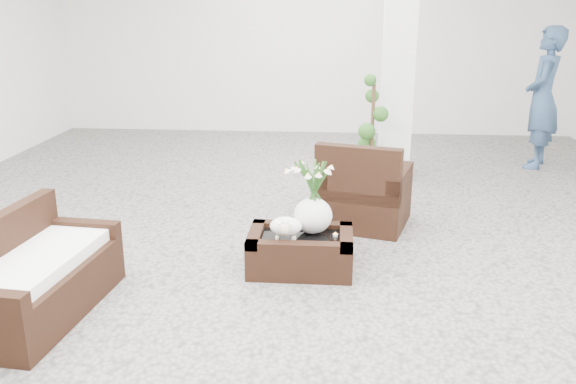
# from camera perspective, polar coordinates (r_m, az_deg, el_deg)

# --- Properties ---
(ground) EXTENTS (11.00, 11.00, 0.00)m
(ground) POSITION_cam_1_polar(r_m,az_deg,el_deg) (5.76, 0.08, -5.60)
(ground) COLOR gray
(ground) RESTS_ON ground
(column) EXTENTS (0.40, 0.40, 3.50)m
(column) POSITION_cam_1_polar(r_m,az_deg,el_deg) (8.13, 10.43, 13.64)
(column) COLOR white
(column) RESTS_ON ground
(coffee_table) EXTENTS (0.90, 0.60, 0.31)m
(coffee_table) POSITION_cam_1_polar(r_m,az_deg,el_deg) (5.33, 1.18, -5.73)
(coffee_table) COLOR black
(coffee_table) RESTS_ON ground
(sheep_figurine) EXTENTS (0.28, 0.23, 0.21)m
(sheep_figurine) POSITION_cam_1_polar(r_m,az_deg,el_deg) (5.15, -0.20, -3.45)
(sheep_figurine) COLOR white
(sheep_figurine) RESTS_ON coffee_table
(planter_narcissus) EXTENTS (0.44, 0.44, 0.80)m
(planter_narcissus) POSITION_cam_1_polar(r_m,az_deg,el_deg) (5.23, 2.38, 0.29)
(planter_narcissus) COLOR white
(planter_narcissus) RESTS_ON coffee_table
(tealight) EXTENTS (0.04, 0.04, 0.03)m
(tealight) POSITION_cam_1_polar(r_m,az_deg,el_deg) (5.27, 4.47, -4.02)
(tealight) COLOR white
(tealight) RESTS_ON coffee_table
(armchair) EXTENTS (1.05, 1.02, 0.92)m
(armchair) POSITION_cam_1_polar(r_m,az_deg,el_deg) (6.36, 7.27, 0.92)
(armchair) COLOR black
(armchair) RESTS_ON ground
(loveseat) EXTENTS (0.82, 1.48, 0.76)m
(loveseat) POSITION_cam_1_polar(r_m,az_deg,el_deg) (4.88, -22.52, -6.55)
(loveseat) COLOR black
(loveseat) RESTS_ON ground
(topiary) EXTENTS (0.37, 0.37, 1.37)m
(topiary) POSITION_cam_1_polar(r_m,az_deg,el_deg) (7.81, 7.93, 5.73)
(topiary) COLOR #255019
(topiary) RESTS_ON ground
(shopper) EXTENTS (0.70, 0.84, 1.95)m
(shopper) POSITION_cam_1_polar(r_m,az_deg,el_deg) (9.19, 22.83, 8.13)
(shopper) COLOR navy
(shopper) RESTS_ON ground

